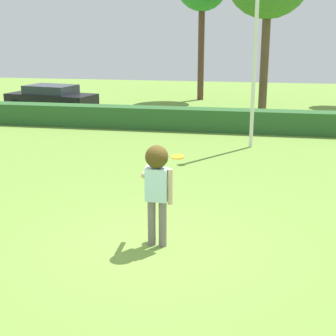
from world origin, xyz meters
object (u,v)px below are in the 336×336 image
Objects in this scene: person at (157,180)px; frisbee at (178,157)px; parked_car_black at (51,97)px; lamppost at (256,31)px.

frisbee is (0.25, 0.59, 0.28)m from person.
person reaches higher than parked_car_black.
lamppost is at bearing -31.24° from parked_car_black.
frisbee is at bearing 66.88° from person.
lamppost is (1.14, 7.50, 2.20)m from frisbee.
lamppost reaches higher than frisbee.
frisbee is 7.89m from lamppost.
lamppost is 11.53m from parked_car_black.
parked_car_black is (-8.38, 13.27, -0.80)m from frisbee.
person is 0.41× the size of parked_car_black.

